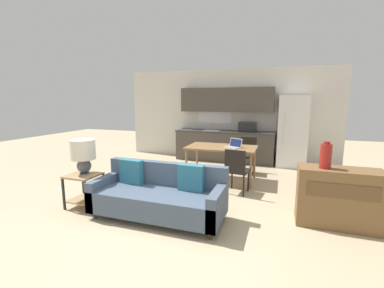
# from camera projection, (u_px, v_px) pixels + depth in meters

# --- Properties ---
(ground_plane) EXTENTS (20.00, 20.00, 0.00)m
(ground_plane) POSITION_uv_depth(u_px,v_px,m) (161.00, 225.00, 3.71)
(ground_plane) COLOR tan
(wall_back) EXTENTS (6.40, 0.07, 2.70)m
(wall_back) POSITION_uv_depth(u_px,v_px,m) (227.00, 115.00, 7.79)
(wall_back) COLOR silver
(wall_back) RESTS_ON ground_plane
(kitchen_counter) EXTENTS (2.89, 0.65, 2.15)m
(kitchen_counter) POSITION_uv_depth(u_px,v_px,m) (225.00, 133.00, 7.59)
(kitchen_counter) COLOR #4C443D
(kitchen_counter) RESTS_ON ground_plane
(refrigerator) EXTENTS (0.75, 0.72, 1.92)m
(refrigerator) POSITION_uv_depth(u_px,v_px,m) (292.00, 131.00, 6.89)
(refrigerator) COLOR white
(refrigerator) RESTS_ON ground_plane
(dining_table) EXTENTS (1.52, 0.89, 0.77)m
(dining_table) POSITION_uv_depth(u_px,v_px,m) (221.00, 149.00, 5.73)
(dining_table) COLOR olive
(dining_table) RESTS_ON ground_plane
(couch) EXTENTS (2.02, 0.80, 0.83)m
(couch) POSITION_uv_depth(u_px,v_px,m) (160.00, 196.00, 3.96)
(couch) COLOR #3D2D1E
(couch) RESTS_ON ground_plane
(side_table) EXTENTS (0.49, 0.49, 0.56)m
(side_table) POSITION_uv_depth(u_px,v_px,m) (84.00, 185.00, 4.32)
(side_table) COLOR tan
(side_table) RESTS_ON ground_plane
(table_lamp) EXTENTS (0.40, 0.40, 0.58)m
(table_lamp) POSITION_uv_depth(u_px,v_px,m) (83.00, 153.00, 4.27)
(table_lamp) COLOR #4C515B
(table_lamp) RESTS_ON side_table
(credenza) EXTENTS (1.09, 0.46, 0.84)m
(credenza) POSITION_uv_depth(u_px,v_px,m) (338.00, 198.00, 3.64)
(credenza) COLOR brown
(credenza) RESTS_ON ground_plane
(vase) EXTENTS (0.15, 0.15, 0.38)m
(vase) POSITION_uv_depth(u_px,v_px,m) (326.00, 156.00, 3.58)
(vase) COLOR maroon
(vase) RESTS_ON credenza
(dining_chair_far_right) EXTENTS (0.42, 0.42, 0.88)m
(dining_chair_far_right) POSITION_uv_depth(u_px,v_px,m) (248.00, 153.00, 6.36)
(dining_chair_far_right) COLOR black
(dining_chair_far_right) RESTS_ON ground_plane
(dining_chair_near_right) EXTENTS (0.48, 0.48, 0.88)m
(dining_chair_near_right) POSITION_uv_depth(u_px,v_px,m) (237.00, 169.00, 4.90)
(dining_chair_near_right) COLOR black
(dining_chair_near_right) RESTS_ON ground_plane
(laptop) EXTENTS (0.40, 0.38, 0.20)m
(laptop) POSITION_uv_depth(u_px,v_px,m) (234.00, 145.00, 5.59)
(laptop) COLOR #B7BABC
(laptop) RESTS_ON dining_table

